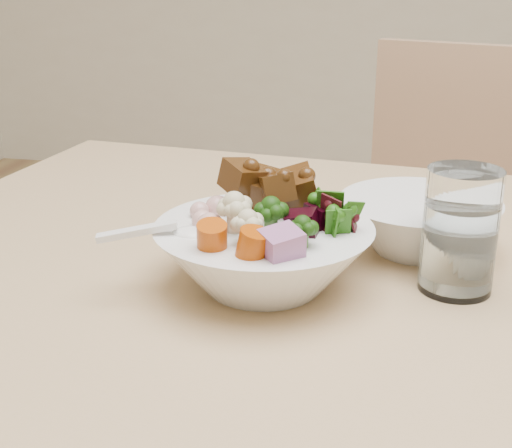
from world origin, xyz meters
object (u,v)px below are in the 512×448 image
(chair_far, at_px, (452,268))
(side_bowl, at_px, (418,225))
(water_glass, at_px, (459,236))
(food_bowl, at_px, (266,251))

(chair_far, xyz_separation_m, side_bowl, (-0.09, -0.60, 0.30))
(chair_far, bearing_deg, side_bowl, -81.08)
(water_glass, distance_m, side_bowl, 0.10)
(water_glass, bearing_deg, side_bowl, 110.81)
(food_bowl, distance_m, side_bowl, 0.19)
(side_bowl, bearing_deg, chair_far, 81.42)
(water_glass, bearing_deg, chair_far, 85.43)
(water_glass, xyz_separation_m, side_bowl, (-0.03, 0.09, -0.03))
(chair_far, relative_size, water_glass, 8.03)
(food_bowl, bearing_deg, side_bowl, 40.42)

